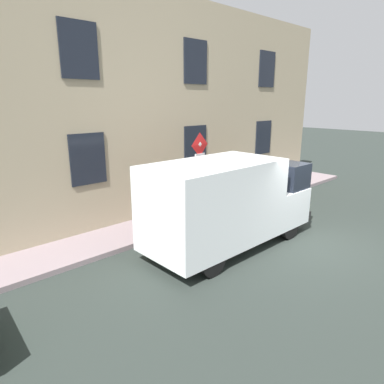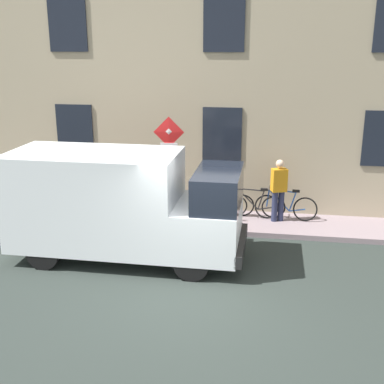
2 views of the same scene
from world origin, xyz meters
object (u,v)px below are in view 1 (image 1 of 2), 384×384
Objects in this scene: sign_post_stacked at (199,164)px; bicycle_blue at (236,188)px; delivery_van at (229,201)px; bicycle_green at (207,196)px; pedestrian at (236,176)px; bicycle_black at (222,192)px.

sign_post_stacked is 1.62× the size of bicycle_blue.
sign_post_stacked is 2.15m from delivery_van.
bicycle_green is at bearing 54.36° from delivery_van.
delivery_van is 3.11× the size of pedestrian.
bicycle_blue and bicycle_black have the same top height.
sign_post_stacked is at bearing 22.55° from bicycle_black.
pedestrian reaches higher than bicycle_black.
bicycle_green is (0.93, -1.34, -1.50)m from sign_post_stacked.
sign_post_stacked reaches higher than pedestrian.
delivery_van reaches higher than pedestrian.
bicycle_green is 1.61m from pedestrian.
pedestrian is (-0.16, -1.50, 0.56)m from bicycle_green.
sign_post_stacked is 2.82m from bicycle_black.
pedestrian is at bearing 165.85° from bicycle_black.
bicycle_black is (-0.00, 0.86, 0.00)m from bicycle_blue.
delivery_van is at bearing 50.60° from bicycle_green.
bicycle_blue is 1.72m from bicycle_green.
bicycle_blue is 0.86m from bicycle_black.
sign_post_stacked is at bearing 69.62° from delivery_van.
pedestrian is at bearing -74.81° from sign_post_stacked.
bicycle_blue is at bearing -73.09° from sign_post_stacked.
bicycle_green is at bearing -114.74° from pedestrian.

